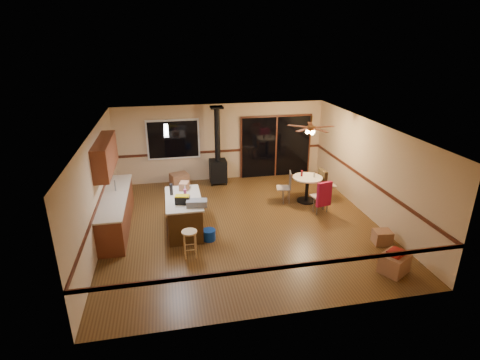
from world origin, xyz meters
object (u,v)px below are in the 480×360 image
object	(u,v)px
blue_bucket	(209,235)
dining_table	(307,185)
bar_stool	(190,244)
chair_left	(287,184)
box_corner_b	(382,237)
toolbox_black	(182,200)
chair_near	(324,194)
box_corner_a	(394,263)
wood_stove	(218,163)
chair_right	(323,181)
kitchen_island	(184,214)
toolbox_grey	(197,203)
box_under_window	(179,180)

from	to	relation	value
blue_bucket	dining_table	size ratio (longest dim) A/B	0.37
bar_stool	chair_left	world-z (taller)	chair_left
box_corner_b	toolbox_black	bearing A→B (deg)	165.03
chair_near	box_corner_a	distance (m)	2.96
wood_stove	chair_right	size ratio (longest dim) A/B	3.60
kitchen_island	chair_right	bearing A→B (deg)	15.03
toolbox_grey	chair_left	world-z (taller)	toolbox_grey
wood_stove	box_corner_a	xyz separation A→B (m)	(2.91, -5.75, -0.52)
box_corner_b	chair_left	bearing A→B (deg)	118.69
box_corner_a	blue_bucket	bearing A→B (deg)	150.23
blue_bucket	chair_left	world-z (taller)	chair_left
bar_stool	toolbox_black	bearing A→B (deg)	95.08
toolbox_grey	dining_table	world-z (taller)	toolbox_grey
box_corner_b	chair_right	bearing A→B (deg)	98.20
chair_near	box_corner_a	world-z (taller)	chair_near
kitchen_island	blue_bucket	distance (m)	0.88
bar_stool	wood_stove	bearing A→B (deg)	73.74
bar_stool	box_corner_b	bearing A→B (deg)	-4.26
box_under_window	box_corner_a	xyz separation A→B (m)	(4.20, -5.76, -0.01)
box_under_window	box_corner_b	bearing A→B (deg)	-45.31
toolbox_black	box_corner_a	size ratio (longest dim) A/B	0.62
kitchen_island	box_corner_b	bearing A→B (deg)	-19.02
dining_table	toolbox_black	bearing A→B (deg)	-158.93
box_under_window	chair_left	bearing A→B (deg)	-31.49
blue_bucket	chair_near	world-z (taller)	chair_near
kitchen_island	chair_near	xyz separation A→B (m)	(3.83, 0.21, 0.14)
chair_near	box_under_window	distance (m)	4.78
wood_stove	box_under_window	world-z (taller)	wood_stove
dining_table	box_corner_a	world-z (taller)	dining_table
wood_stove	box_under_window	distance (m)	1.39
chair_near	box_corner_b	xyz separation A→B (m)	(0.77, -1.80, -0.43)
wood_stove	blue_bucket	world-z (taller)	wood_stove
dining_table	chair_near	size ratio (longest dim) A/B	1.25
kitchen_island	toolbox_grey	distance (m)	0.80
wood_stove	chair_near	world-z (taller)	wood_stove
box_under_window	box_corner_a	size ratio (longest dim) A/B	1.00
toolbox_black	blue_bucket	world-z (taller)	toolbox_black
blue_bucket	chair_near	size ratio (longest dim) A/B	0.46
dining_table	kitchen_island	bearing A→B (deg)	-163.57
chair_left	box_corner_b	size ratio (longest dim) A/B	1.26
toolbox_black	chair_near	size ratio (longest dim) A/B	0.49
chair_left	box_corner_b	xyz separation A→B (m)	(1.51, -2.75, -0.42)
bar_stool	box_under_window	bearing A→B (deg)	90.49
wood_stove	toolbox_black	size ratio (longest dim) A/B	7.34
toolbox_black	chair_right	bearing A→B (deg)	19.19
kitchen_island	wood_stove	world-z (taller)	wood_stove
toolbox_grey	bar_stool	bearing A→B (deg)	-108.94
wood_stove	toolbox_black	distance (m)	3.66
kitchen_island	box_under_window	bearing A→B (deg)	89.82
toolbox_black	chair_left	world-z (taller)	toolbox_black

